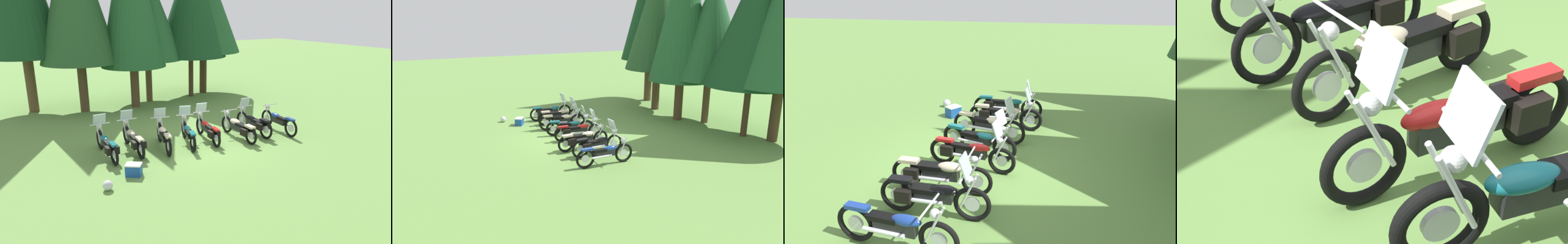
# 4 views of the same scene
# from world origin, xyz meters

# --- Properties ---
(ground_plane) EXTENTS (80.00, 80.00, 0.00)m
(ground_plane) POSITION_xyz_m (0.00, 0.00, 0.00)
(ground_plane) COLOR #608C42
(motorcycle_0) EXTENTS (0.72, 2.39, 1.37)m
(motorcycle_0) POSITION_xyz_m (-3.51, 0.32, 0.47)
(motorcycle_0) COLOR black
(motorcycle_0) RESTS_ON ground_plane
(motorcycle_1) EXTENTS (0.75, 2.39, 1.37)m
(motorcycle_1) POSITION_xyz_m (-2.52, 0.39, 0.47)
(motorcycle_1) COLOR black
(motorcycle_1) RESTS_ON ground_plane
(motorcycle_2) EXTENTS (0.80, 2.27, 1.38)m
(motorcycle_2) POSITION_xyz_m (-1.45, 0.13, 0.49)
(motorcycle_2) COLOR black
(motorcycle_2) RESTS_ON ground_plane
(motorcycle_3) EXTENTS (0.88, 2.20, 1.36)m
(motorcycle_3) POSITION_xyz_m (-0.47, 0.06, 0.45)
(motorcycle_3) COLOR black
(motorcycle_3) RESTS_ON ground_plane
(motorcycle_4) EXTENTS (0.75, 2.28, 1.36)m
(motorcycle_4) POSITION_xyz_m (0.39, 0.03, 0.46)
(motorcycle_4) COLOR black
(motorcycle_4) RESTS_ON ground_plane
(motorcycle_5) EXTENTS (0.76, 2.33, 1.00)m
(motorcycle_5) POSITION_xyz_m (1.58, -0.37, 0.47)
(motorcycle_5) COLOR black
(motorcycle_5) RESTS_ON ground_plane
(motorcycle_6) EXTENTS (0.77, 2.29, 1.38)m
(motorcycle_6) POSITION_xyz_m (2.47, -0.18, 0.48)
(motorcycle_6) COLOR black
(motorcycle_6) RESTS_ON ground_plane
(motorcycle_7) EXTENTS (0.75, 2.33, 1.02)m
(motorcycle_7) POSITION_xyz_m (3.55, -0.44, 0.46)
(motorcycle_7) COLOR black
(motorcycle_7) RESTS_ON ground_plane
(picnic_cooler) EXTENTS (0.59, 0.56, 0.38)m
(picnic_cooler) POSITION_xyz_m (-3.22, -1.52, 0.19)
(picnic_cooler) COLOR #19479E
(picnic_cooler) RESTS_ON ground_plane
(dropped_helmet) EXTENTS (0.30, 0.30, 0.30)m
(dropped_helmet) POSITION_xyz_m (-4.20, -2.08, 0.15)
(dropped_helmet) COLOR silver
(dropped_helmet) RESTS_ON ground_plane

